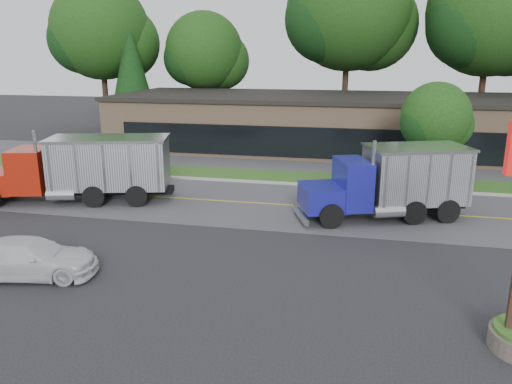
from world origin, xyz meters
TOP-DOWN VIEW (x-y plane):
  - ground at (0.00, 0.00)m, footprint 140.00×140.00m
  - road at (0.00, 9.00)m, footprint 60.00×8.00m
  - center_line at (0.00, 9.00)m, footprint 60.00×0.12m
  - curb at (0.00, 13.20)m, footprint 60.00×0.30m
  - grass_verge at (0.00, 15.00)m, footprint 60.00×3.40m
  - far_parking at (0.00, 20.00)m, footprint 60.00×7.00m
  - strip_mall at (2.00, 26.00)m, footprint 32.00×12.00m
  - tree_far_a at (-19.84, 32.12)m, footprint 10.25×9.64m
  - tree_far_b at (-9.88, 34.10)m, footprint 8.17×7.69m
  - tree_far_c at (4.19, 34.15)m, footprint 12.16×11.44m
  - tree_far_d at (16.17, 33.14)m, footprint 11.41×10.74m
  - evergreen_left at (-16.00, 30.00)m, footprint 4.74×4.74m
  - tree_verge at (10.06, 15.05)m, footprint 4.20×3.96m
  - dump_truck_red at (-8.09, 7.50)m, footprint 10.44×4.98m
  - dump_truck_blue at (7.50, 8.15)m, footprint 8.03×4.96m
  - rally_car at (-5.00, -1.26)m, footprint 4.89×2.79m

SIDE VIEW (x-z plane):
  - ground at x=0.00m, z-range 0.00..0.00m
  - road at x=0.00m, z-range -0.01..0.01m
  - center_line at x=0.00m, z-range 0.00..0.00m
  - curb at x=0.00m, z-range -0.06..0.06m
  - grass_verge at x=0.00m, z-range -0.01..0.01m
  - far_parking at x=0.00m, z-range -0.01..0.01m
  - rally_car at x=-5.00m, z-range 0.00..1.33m
  - dump_truck_blue at x=7.50m, z-range 0.12..3.48m
  - dump_truck_red at x=-8.09m, z-range 0.13..3.49m
  - strip_mall at x=2.00m, z-range 0.00..4.00m
  - tree_verge at x=10.06m, z-range 0.81..6.81m
  - evergreen_left at x=-16.00m, z-range 0.53..11.30m
  - tree_far_b at x=-9.88m, z-range 1.61..13.26m
  - tree_far_a at x=-19.84m, z-range 2.02..16.64m
  - tree_far_d at x=16.17m, z-range 2.25..18.53m
  - tree_far_c at x=4.19m, z-range 2.40..19.74m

